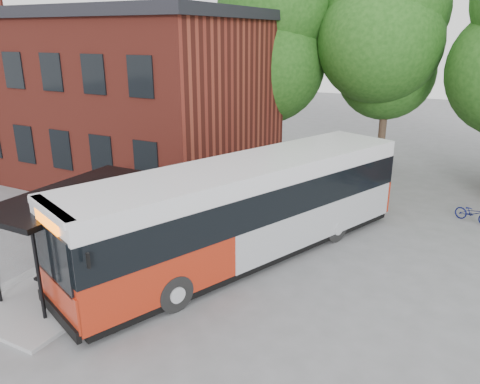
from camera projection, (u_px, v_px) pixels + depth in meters
The scene contains 7 objects.
ground at pixel (223, 296), 13.85m from camera, with size 100.00×100.00×0.00m, color slate.
station_building at pixel (97, 93), 25.73m from camera, with size 18.40×10.40×8.50m, color maroon, non-canonical shape.
bus_shelter at pixel (81, 234), 14.51m from camera, with size 3.60×7.00×2.90m, color black, non-canonical shape.
tree_0 at pixel (266, 66), 28.14m from camera, with size 7.92×7.92×11.00m, color #1A4612, non-canonical shape.
tree_1 at pixel (388, 75), 26.01m from camera, with size 7.92×7.92×10.40m, color #1A4612, non-canonical shape.
city_bus at pixel (248, 210), 15.82m from camera, with size 2.82×13.25×3.37m, color #A52611, non-canonical shape.
bicycle_0 at pixel (473, 213), 19.13m from camera, with size 0.53×1.51×0.79m, color #0F1555.
Camera 1 is at (6.05, -10.52, 7.37)m, focal length 35.00 mm.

